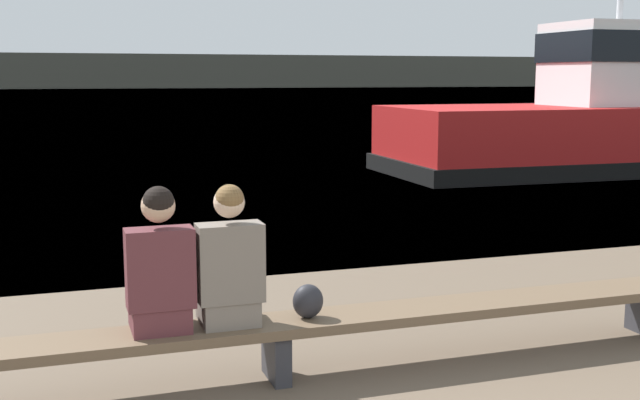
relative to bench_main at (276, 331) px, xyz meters
The scene contains 7 objects.
water_surface 122.89m from the bench_main, 89.87° to the left, with size 240.00×240.00×0.00m, color teal.
far_shoreline 137.71m from the bench_main, 89.88° to the left, with size 600.00×12.00×5.71m, color #4C4C42.
bench_main is the anchor object (origin of this frame).
person_left 0.94m from the bench_main, behind, with size 0.44×0.42×0.99m.
person_right 0.59m from the bench_main, behind, with size 0.44×0.41×0.99m.
shopping_bag 0.31m from the bench_main, ahead, with size 0.22×0.18×0.24m.
tugboat_red 14.71m from the bench_main, 43.14° to the left, with size 10.44×3.82×6.25m.
Camera 1 is at (-1.71, -1.93, 2.13)m, focal length 45.00 mm.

